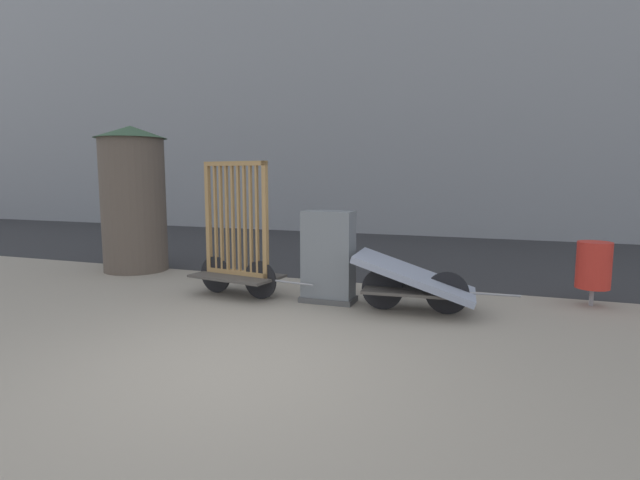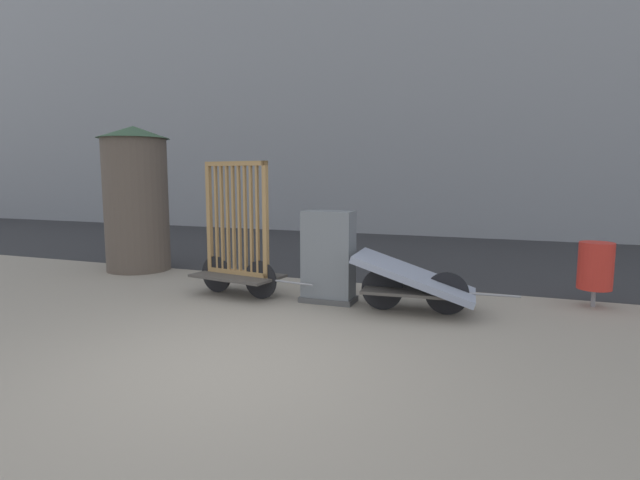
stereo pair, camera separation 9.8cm
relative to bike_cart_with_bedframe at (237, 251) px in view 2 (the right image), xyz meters
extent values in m
plane|color=gray|center=(1.38, -2.67, -0.70)|extent=(60.00, 60.00, 0.00)
cube|color=#2D2D30|center=(1.38, 5.25, -0.70)|extent=(56.00, 7.39, 0.01)
cube|color=#4C4742|center=(-0.01, 0.00, -0.39)|extent=(1.47, 1.01, 0.04)
cylinder|color=black|center=(0.43, -0.07, -0.41)|extent=(0.59, 0.13, 0.59)
cylinder|color=black|center=(-0.44, 0.07, -0.41)|extent=(0.59, 0.13, 0.59)
cylinder|color=gray|center=(1.01, -0.17, -0.39)|extent=(0.70, 0.14, 0.03)
cube|color=#A87F4C|center=(-0.01, 0.00, -0.33)|extent=(1.18, 0.26, 0.07)
cube|color=#A87F4C|center=(-0.01, 0.00, 1.36)|extent=(1.18, 0.26, 0.07)
cube|color=#A87F4C|center=(-0.56, 0.09, 0.51)|extent=(0.08, 0.08, 1.77)
cube|color=#A87F4C|center=(0.54, -0.09, 0.51)|extent=(0.08, 0.08, 1.77)
cube|color=#A87F4C|center=(-0.41, 0.07, 0.51)|extent=(0.04, 0.05, 1.70)
cube|color=#A87F4C|center=(-0.29, 0.05, 0.51)|extent=(0.04, 0.05, 1.70)
cube|color=#A87F4C|center=(-0.18, 0.03, 0.51)|extent=(0.04, 0.05, 1.70)
cube|color=#A87F4C|center=(-0.06, 0.01, 0.51)|extent=(0.04, 0.05, 1.70)
cube|color=#A87F4C|center=(0.05, -0.01, 0.51)|extent=(0.04, 0.05, 1.70)
cube|color=#A87F4C|center=(0.17, -0.03, 0.51)|extent=(0.04, 0.05, 1.70)
cube|color=#A87F4C|center=(0.28, -0.05, 0.51)|extent=(0.04, 0.05, 1.70)
cube|color=#A87F4C|center=(0.40, -0.06, 0.51)|extent=(0.04, 0.05, 1.70)
cube|color=#4C4742|center=(2.78, 0.00, -0.39)|extent=(1.41, 0.89, 0.04)
cylinder|color=black|center=(3.22, 0.03, -0.41)|extent=(0.59, 0.07, 0.59)
cylinder|color=black|center=(2.33, -0.03, -0.41)|extent=(0.59, 0.07, 0.59)
cylinder|color=gray|center=(3.80, 0.07, -0.39)|extent=(0.70, 0.08, 0.03)
cube|color=#8C93A8|center=(2.78, 0.00, -0.19)|extent=(1.69, 1.03, 0.61)
cube|color=#4C4C4C|center=(1.48, 0.12, -0.66)|extent=(0.81, 0.44, 0.08)
cube|color=slate|center=(1.48, 0.12, -0.02)|extent=(0.75, 0.38, 1.37)
cylinder|color=gray|center=(5.15, 1.20, -0.57)|extent=(0.06, 0.06, 0.26)
cylinder|color=red|center=(5.15, 1.20, -0.10)|extent=(0.47, 0.47, 0.68)
cylinder|color=brown|center=(-2.97, 1.20, 0.60)|extent=(1.23, 1.23, 2.60)
cone|color=#335138|center=(-2.97, 1.20, 2.02)|extent=(1.38, 1.38, 0.24)
camera|label=1|loc=(3.86, -6.80, 1.17)|focal=28.00mm
camera|label=2|loc=(3.95, -6.76, 1.17)|focal=28.00mm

